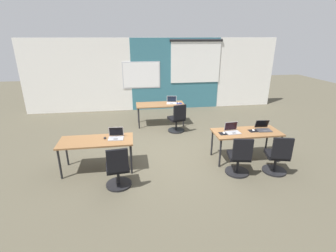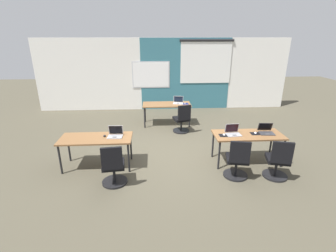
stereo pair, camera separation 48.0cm
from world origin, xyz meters
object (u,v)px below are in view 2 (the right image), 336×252
object	(u,v)px
chair_near_left_inner	(113,168)
chair_far_right	(182,121)
desk_near_left	(96,140)
mouse_near_right_end	(255,133)
mouse_near_right_inner	(224,135)
chair_near_right_inner	(237,162)
laptop_near_left_inner	(115,134)
laptop_far_right	(178,102)
mouse_near_left_inner	(104,136)
desk_near_right	(248,136)
desk_far_center	(167,106)
chair_near_right_end	(278,162)
mouse_far_right	(185,103)
laptop_near_right_end	(266,131)
laptop_near_right_inner	(233,132)

from	to	relation	value
chair_near_left_inner	chair_far_right	bearing A→B (deg)	-127.41
desk_near_left	mouse_near_right_end	xyz separation A→B (m)	(3.68, 0.01, 0.08)
mouse_near_right_inner	chair_near_left_inner	size ratio (longest dim) A/B	0.12
chair_near_right_inner	laptop_near_left_inner	xyz separation A→B (m)	(-2.62, 0.74, 0.39)
laptop_far_right	mouse_near_left_inner	bearing A→B (deg)	-115.25
desk_near_right	chair_near_right_inner	xyz separation A→B (m)	(-0.45, -0.69, -0.28)
chair_far_right	desk_near_left	bearing A→B (deg)	28.37
desk_near_left	mouse_near_right_end	bearing A→B (deg)	0.22
desk_far_center	chair_near_right_end	xyz separation A→B (m)	(2.14, -3.56, -0.28)
desk_near_right	mouse_far_right	xyz separation A→B (m)	(-1.13, 2.77, 0.08)
desk_near_left	laptop_near_left_inner	size ratio (longest dim) A/B	4.66
laptop_near_left_inner	mouse_near_left_inner	size ratio (longest dim) A/B	3.37
desk_near_left	laptop_near_right_end	bearing A→B (deg)	0.70
mouse_near_right_end	mouse_near_left_inner	xyz separation A→B (m)	(-3.49, 0.04, -0.00)
desk_far_center	chair_near_left_inner	bearing A→B (deg)	-109.42
mouse_far_right	chair_near_right_end	bearing A→B (deg)	-66.64
desk_near_right	mouse_near_right_end	distance (m)	0.19
laptop_near_right_inner	chair_near_left_inner	world-z (taller)	laptop_near_right_inner
desk_near_right	mouse_near_right_end	xyz separation A→B (m)	(0.18, 0.01, 0.08)
laptop_near_right_inner	chair_far_right	distance (m)	2.26
chair_near_right_end	chair_near_left_inner	size ratio (longest dim) A/B	1.00
desk_near_left	mouse_near_left_inner	distance (m)	0.21
desk_far_center	mouse_near_right_end	size ratio (longest dim) A/B	14.25
chair_near_right_end	mouse_far_right	bearing A→B (deg)	-52.43
desk_far_center	mouse_near_left_inner	size ratio (longest dim) A/B	15.71
desk_far_center	mouse_near_right_end	world-z (taller)	mouse_near_right_end
desk_far_center	laptop_near_left_inner	xyz separation A→B (m)	(-1.32, -2.75, 0.11)
chair_near_right_end	chair_near_right_inner	distance (m)	0.85
chair_far_right	laptop_near_left_inner	bearing A→B (deg)	33.87
desk_near_left	laptop_near_right_end	size ratio (longest dim) A/B	4.50
mouse_near_right_inner	laptop_far_right	bearing A→B (deg)	104.84
mouse_near_left_inner	laptop_near_left_inner	bearing A→B (deg)	-1.45
desk_near_left	laptop_near_right_end	world-z (taller)	laptop_near_right_end
desk_near_right	desk_far_center	world-z (taller)	same
desk_far_center	mouse_near_left_inner	distance (m)	3.16
chair_near_left_inner	desk_far_center	bearing A→B (deg)	-115.68
mouse_near_right_end	chair_near_left_inner	distance (m)	3.31
laptop_near_right_end	chair_near_left_inner	xyz separation A→B (m)	(-3.46, -0.84, -0.39)
mouse_near_right_end	laptop_near_right_end	bearing A→B (deg)	7.22
desk_near_left	chair_near_right_inner	bearing A→B (deg)	-12.70
desk_near_right	mouse_near_left_inner	xyz separation A→B (m)	(-3.32, 0.06, 0.08)
desk_near_left	mouse_far_right	bearing A→B (deg)	49.50
chair_far_right	desk_near_right	bearing A→B (deg)	108.52
desk_far_center	laptop_near_right_inner	size ratio (longest dim) A/B	4.56
mouse_near_right_inner	desk_near_left	bearing A→B (deg)	179.08
mouse_near_right_end	laptop_near_left_inner	bearing A→B (deg)	179.32
laptop_near_right_inner	chair_near_left_inner	bearing A→B (deg)	-167.91
desk_near_left	mouse_far_right	xyz separation A→B (m)	(2.37, 2.77, 0.08)
chair_near_right_inner	laptop_far_right	distance (m)	3.67
laptop_near_right_end	chair_near_left_inner	size ratio (longest dim) A/B	0.39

